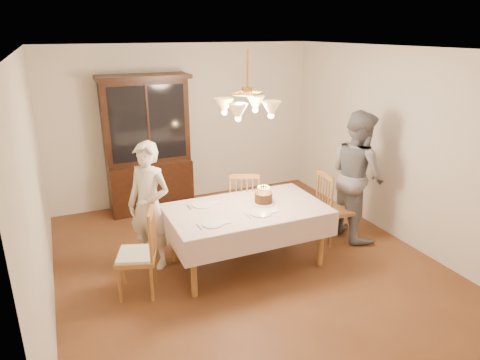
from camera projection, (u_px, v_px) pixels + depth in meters
name	position (u px, v px, depth m)	size (l,w,h in m)	color
ground	(246.00, 263.00, 5.42)	(5.00, 5.00, 0.00)	#583019
room_shell	(247.00, 142.00, 4.90)	(5.00, 5.00, 5.00)	white
dining_table	(247.00, 213.00, 5.19)	(1.90, 1.10, 0.76)	brown
china_hutch	(148.00, 147.00, 6.76)	(1.38, 0.54, 2.16)	black
chair_far_side	(244.00, 208.00, 5.96)	(0.57, 0.55, 1.00)	brown
chair_left_end	(137.00, 256.00, 4.67)	(0.54, 0.55, 1.00)	brown
chair_right_end	(334.00, 210.00, 5.88)	(0.45, 0.47, 1.00)	brown
elderly_woman	(149.00, 206.00, 5.14)	(0.58, 0.38, 1.58)	#F4E7CE
adult_in_grey	(357.00, 175.00, 5.90)	(0.87, 0.68, 1.80)	slate
birthday_cake	(263.00, 198.00, 5.29)	(0.30, 0.30, 0.22)	white
place_setting_near_left	(214.00, 224.00, 4.72)	(0.37, 0.23, 0.02)	white
place_setting_near_right	(262.00, 213.00, 5.01)	(0.40, 0.26, 0.02)	white
place_setting_far_left	(203.00, 204.00, 5.25)	(0.40, 0.25, 0.02)	white
chandelier	(247.00, 107.00, 4.76)	(0.62, 0.62, 0.73)	#BF8C3F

